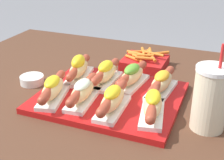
# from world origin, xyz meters

# --- Properties ---
(serving_tray) EXTENTS (0.42, 0.35, 0.02)m
(serving_tray) POSITION_xyz_m (0.06, -0.06, 0.69)
(serving_tray) COLOR #B71414
(serving_tray) RESTS_ON patio_table
(hot_dog_0) EXTENTS (0.10, 0.20, 0.07)m
(hot_dog_0) POSITION_xyz_m (-0.09, -0.15, 0.74)
(hot_dog_0) COLOR white
(hot_dog_0) RESTS_ON serving_tray
(hot_dog_1) EXTENTS (0.07, 0.20, 0.06)m
(hot_dog_1) POSITION_xyz_m (0.00, -0.13, 0.74)
(hot_dog_1) COLOR white
(hot_dog_1) RESTS_ON serving_tray
(hot_dog_2) EXTENTS (0.07, 0.20, 0.07)m
(hot_dog_2) POSITION_xyz_m (0.10, -0.14, 0.74)
(hot_dog_2) COLOR white
(hot_dog_2) RESTS_ON serving_tray
(hot_dog_3) EXTENTS (0.09, 0.20, 0.07)m
(hot_dog_3) POSITION_xyz_m (0.21, -0.13, 0.74)
(hot_dog_3) COLOR white
(hot_dog_3) RESTS_ON serving_tray
(hot_dog_4) EXTENTS (0.08, 0.20, 0.08)m
(hot_dog_4) POSITION_xyz_m (-0.09, 0.01, 0.74)
(hot_dog_4) COLOR white
(hot_dog_4) RESTS_ON serving_tray
(hot_dog_5) EXTENTS (0.06, 0.20, 0.07)m
(hot_dog_5) POSITION_xyz_m (0.01, 0.01, 0.74)
(hot_dog_5) COLOR white
(hot_dog_5) RESTS_ON serving_tray
(hot_dog_6) EXTENTS (0.08, 0.20, 0.07)m
(hot_dog_6) POSITION_xyz_m (0.10, 0.02, 0.74)
(hot_dog_6) COLOR white
(hot_dog_6) RESTS_ON serving_tray
(hot_dog_7) EXTENTS (0.07, 0.20, 0.07)m
(hot_dog_7) POSITION_xyz_m (0.20, 0.01, 0.74)
(hot_dog_7) COLOR white
(hot_dog_7) RESTS_ON serving_tray
(sauce_bowl) EXTENTS (0.08, 0.08, 0.03)m
(sauce_bowl) POSITION_xyz_m (-0.23, -0.05, 0.70)
(sauce_bowl) COLOR silver
(sauce_bowl) RESTS_ON patio_table
(drink_cup) EXTENTS (0.09, 0.09, 0.23)m
(drink_cup) POSITION_xyz_m (0.35, -0.11, 0.77)
(drink_cup) COLOR beige
(drink_cup) RESTS_ON patio_table
(fries_basket) EXTENTS (0.16, 0.15, 0.06)m
(fries_basket) POSITION_xyz_m (0.08, 0.23, 0.71)
(fries_basket) COLOR #B21919
(fries_basket) RESTS_ON patio_table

